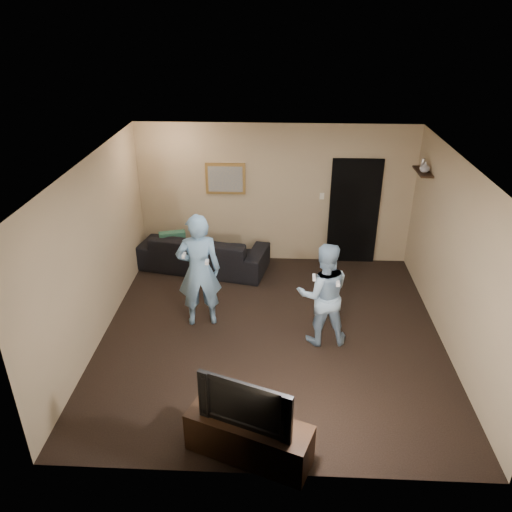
# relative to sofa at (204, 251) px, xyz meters

# --- Properties ---
(ground) EXTENTS (5.00, 5.00, 0.00)m
(ground) POSITION_rel_sofa_xyz_m (1.29, -2.05, -0.34)
(ground) COLOR black
(ground) RESTS_ON ground
(ceiling) EXTENTS (5.00, 5.00, 0.04)m
(ceiling) POSITION_rel_sofa_xyz_m (1.29, -2.05, 2.26)
(ceiling) COLOR silver
(ceiling) RESTS_ON wall_back
(wall_back) EXTENTS (5.00, 0.04, 2.60)m
(wall_back) POSITION_rel_sofa_xyz_m (1.29, 0.45, 0.96)
(wall_back) COLOR tan
(wall_back) RESTS_ON ground
(wall_front) EXTENTS (5.00, 0.04, 2.60)m
(wall_front) POSITION_rel_sofa_xyz_m (1.29, -4.55, 0.96)
(wall_front) COLOR tan
(wall_front) RESTS_ON ground
(wall_left) EXTENTS (0.04, 5.00, 2.60)m
(wall_left) POSITION_rel_sofa_xyz_m (-1.21, -2.05, 0.96)
(wall_left) COLOR tan
(wall_left) RESTS_ON ground
(wall_right) EXTENTS (0.04, 5.00, 2.60)m
(wall_right) POSITION_rel_sofa_xyz_m (3.79, -2.05, 0.96)
(wall_right) COLOR tan
(wall_right) RESTS_ON ground
(sofa) EXTENTS (2.45, 1.36, 0.67)m
(sofa) POSITION_rel_sofa_xyz_m (0.00, 0.00, 0.00)
(sofa) COLOR black
(sofa) RESTS_ON ground
(throw_pillow) EXTENTS (0.50, 0.28, 0.47)m
(throw_pillow) POSITION_rel_sofa_xyz_m (-0.57, 0.00, 0.14)
(throw_pillow) COLOR #1B523E
(throw_pillow) RESTS_ON sofa
(painting_frame) EXTENTS (0.72, 0.05, 0.57)m
(painting_frame) POSITION_rel_sofa_xyz_m (0.39, 0.43, 1.26)
(painting_frame) COLOR olive
(painting_frame) RESTS_ON wall_back
(painting_canvas) EXTENTS (0.62, 0.01, 0.47)m
(painting_canvas) POSITION_rel_sofa_xyz_m (0.39, 0.40, 1.26)
(painting_canvas) COLOR slate
(painting_canvas) RESTS_ON painting_frame
(doorway) EXTENTS (0.90, 0.06, 2.00)m
(doorway) POSITION_rel_sofa_xyz_m (2.74, 0.42, 0.66)
(doorway) COLOR black
(doorway) RESTS_ON ground
(light_switch) EXTENTS (0.08, 0.02, 0.12)m
(light_switch) POSITION_rel_sofa_xyz_m (2.14, 0.43, 0.96)
(light_switch) COLOR silver
(light_switch) RESTS_ON wall_back
(wall_shelf) EXTENTS (0.20, 0.60, 0.03)m
(wall_shelf) POSITION_rel_sofa_xyz_m (3.68, -0.25, 1.65)
(wall_shelf) COLOR black
(wall_shelf) RESTS_ON wall_right
(shelf_vase) EXTENTS (0.19, 0.19, 0.17)m
(shelf_vase) POSITION_rel_sofa_xyz_m (3.68, -0.32, 1.75)
(shelf_vase) COLOR #AFAFB4
(shelf_vase) RESTS_ON wall_shelf
(shelf_figurine) EXTENTS (0.06, 0.06, 0.18)m
(shelf_figurine) POSITION_rel_sofa_xyz_m (3.68, -0.17, 1.76)
(shelf_figurine) COLOR silver
(shelf_figurine) RESTS_ON wall_shelf
(tv_console) EXTENTS (1.42, 0.89, 0.48)m
(tv_console) POSITION_rel_sofa_xyz_m (1.09, -4.30, -0.09)
(tv_console) COLOR black
(tv_console) RESTS_ON ground
(television) EXTENTS (1.01, 0.49, 0.59)m
(television) POSITION_rel_sofa_xyz_m (1.09, -4.30, 0.45)
(television) COLOR black
(television) RESTS_ON tv_console
(wii_player_left) EXTENTS (0.73, 0.56, 1.79)m
(wii_player_left) POSITION_rel_sofa_xyz_m (0.21, -1.77, 0.56)
(wii_player_left) COLOR #72A0C6
(wii_player_left) RESTS_ON ground
(wii_player_right) EXTENTS (0.80, 0.65, 1.55)m
(wii_player_right) POSITION_rel_sofa_xyz_m (2.01, -2.15, 0.44)
(wii_player_right) COLOR #86A6C2
(wii_player_right) RESTS_ON ground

